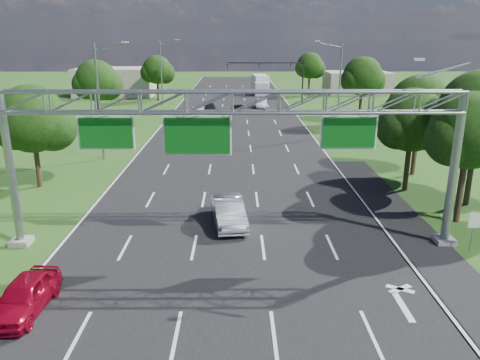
{
  "coord_description": "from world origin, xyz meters",
  "views": [
    {
      "loc": [
        0.45,
        -10.79,
        10.53
      ],
      "look_at": [
        0.62,
        13.57,
        3.05
      ],
      "focal_mm": 35.0,
      "sensor_mm": 36.0,
      "label": 1
    }
  ],
  "objects_px": {
    "traffic_signal": "(281,72)",
    "box_truck": "(260,85)",
    "red_coupe": "(25,295)",
    "sign_gantry": "(234,114)",
    "regulatory_sign": "(474,224)",
    "silver_sedan": "(228,211)"
  },
  "relations": [
    {
      "from": "box_truck",
      "to": "sign_gantry",
      "type": "bearing_deg",
      "value": -99.95
    },
    {
      "from": "regulatory_sign",
      "to": "silver_sedan",
      "type": "distance_m",
      "value": 13.01
    },
    {
      "from": "regulatory_sign",
      "to": "silver_sedan",
      "type": "bearing_deg",
      "value": 163.38
    },
    {
      "from": "traffic_signal",
      "to": "box_truck",
      "type": "distance_m",
      "value": 16.47
    },
    {
      "from": "sign_gantry",
      "to": "regulatory_sign",
      "type": "distance_m",
      "value": 13.25
    },
    {
      "from": "silver_sedan",
      "to": "box_truck",
      "type": "xyz_separation_m",
      "value": [
        5.06,
        66.21,
        0.85
      ]
    },
    {
      "from": "regulatory_sign",
      "to": "traffic_signal",
      "type": "xyz_separation_m",
      "value": [
        -4.92,
        54.02,
        3.66
      ]
    },
    {
      "from": "regulatory_sign",
      "to": "red_coupe",
      "type": "distance_m",
      "value": 21.1
    },
    {
      "from": "sign_gantry",
      "to": "box_truck",
      "type": "relative_size",
      "value": 2.53
    },
    {
      "from": "red_coupe",
      "to": "box_truck",
      "type": "height_order",
      "value": "box_truck"
    },
    {
      "from": "silver_sedan",
      "to": "traffic_signal",
      "type": "bearing_deg",
      "value": 73.58
    },
    {
      "from": "regulatory_sign",
      "to": "silver_sedan",
      "type": "relative_size",
      "value": 0.44
    },
    {
      "from": "traffic_signal",
      "to": "silver_sedan",
      "type": "distance_m",
      "value": 51.05
    },
    {
      "from": "red_coupe",
      "to": "sign_gantry",
      "type": "bearing_deg",
      "value": 40.06
    },
    {
      "from": "red_coupe",
      "to": "silver_sedan",
      "type": "xyz_separation_m",
      "value": [
        7.95,
        9.04,
        0.09
      ]
    },
    {
      "from": "regulatory_sign",
      "to": "red_coupe",
      "type": "relative_size",
      "value": 0.51
    },
    {
      "from": "traffic_signal",
      "to": "silver_sedan",
      "type": "bearing_deg",
      "value": -98.51
    },
    {
      "from": "sign_gantry",
      "to": "regulatory_sign",
      "type": "bearing_deg",
      "value": -4.83
    },
    {
      "from": "sign_gantry",
      "to": "traffic_signal",
      "type": "relative_size",
      "value": 1.92
    },
    {
      "from": "sign_gantry",
      "to": "silver_sedan",
      "type": "height_order",
      "value": "sign_gantry"
    },
    {
      "from": "regulatory_sign",
      "to": "box_truck",
      "type": "relative_size",
      "value": 0.23
    },
    {
      "from": "red_coupe",
      "to": "regulatory_sign",
      "type": "bearing_deg",
      "value": 17.39
    }
  ]
}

